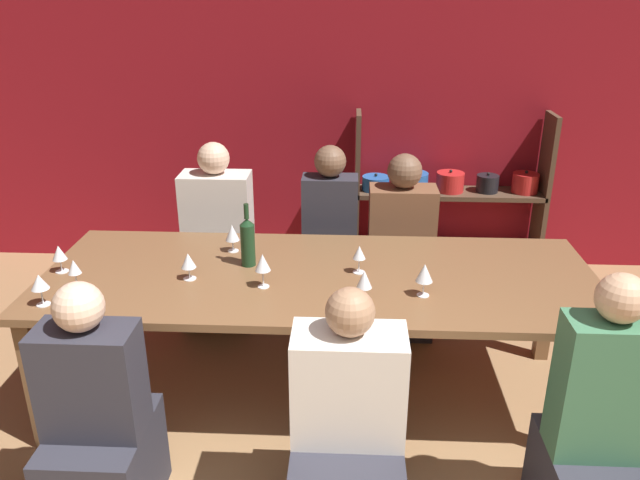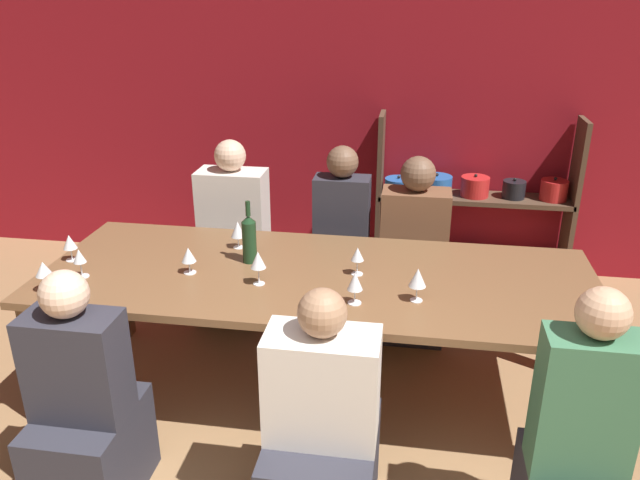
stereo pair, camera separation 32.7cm
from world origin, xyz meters
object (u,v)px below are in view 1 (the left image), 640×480
object	(u,v)px
wine_bottle_green	(248,241)
person_near_c	(100,436)
shelf_unit	(449,218)
person_far_c	(400,265)
wine_glass_red_a	(424,274)
wine_glass_red_d	(232,233)
wine_glass_red_c	(59,254)
wine_glass_empty_b	(74,268)
wine_glass_empty_a	(39,283)
person_near_b	(592,442)
wine_glass_white_a	(359,254)
wine_glass_red_e	(364,280)
person_far_a	(330,262)
person_near_a	(347,444)
wine_glass_red_f	(263,263)
wine_glass_red_b	(188,261)
dining_table	(319,286)
person_far_b	(220,255)

from	to	relation	value
wine_bottle_green	person_near_c	size ratio (longest dim) A/B	0.31
shelf_unit	person_far_c	distance (m)	0.98
wine_glass_red_a	wine_glass_red_d	world-z (taller)	wine_glass_red_a
wine_glass_red_c	wine_glass_empty_b	world-z (taller)	wine_glass_empty_b
wine_glass_red_a	wine_glass_empty_a	xyz separation A→B (m)	(-1.79, -0.18, -0.00)
wine_glass_empty_a	wine_glass_red_d	size ratio (longest dim) A/B	0.98
person_near_b	wine_glass_white_a	bearing A→B (deg)	136.97
wine_glass_empty_a	wine_glass_empty_b	bearing A→B (deg)	63.28
wine_glass_empty_a	wine_glass_red_e	bearing A→B (deg)	4.23
person_far_a	shelf_unit	bearing A→B (deg)	-134.78
wine_glass_white_a	person_near_a	world-z (taller)	person_near_a
shelf_unit	person_near_b	xyz separation A→B (m)	(0.22, -2.58, -0.01)
person_near_c	person_far_c	size ratio (longest dim) A/B	0.94
wine_glass_empty_a	shelf_unit	bearing A→B (deg)	43.80
person_near_a	shelf_unit	bearing A→B (deg)	73.33
shelf_unit	person_near_a	size ratio (longest dim) A/B	1.31
wine_glass_red_a	wine_glass_red_c	world-z (taller)	wine_glass_red_a
wine_glass_red_c	person_far_c	world-z (taller)	person_far_c
wine_glass_red_c	wine_glass_red_d	xyz separation A→B (m)	(0.85, 0.31, 0.01)
person_near_a	wine_glass_red_a	bearing A→B (deg)	61.15
person_near_a	person_far_c	size ratio (longest dim) A/B	0.94
wine_glass_red_f	person_far_a	size ratio (longest dim) A/B	0.14
shelf_unit	person_near_a	world-z (taller)	shelf_unit
wine_glass_red_b	wine_glass_red_e	bearing A→B (deg)	-12.54
wine_bottle_green	wine_glass_empty_b	xyz separation A→B (m)	(-0.81, -0.32, -0.03)
wine_glass_red_a	wine_glass_white_a	size ratio (longest dim) A/B	1.12
wine_glass_red_d	wine_glass_empty_b	size ratio (longest dim) A/B	1.04
wine_glass_red_d	person_near_b	bearing A→B (deg)	-34.34
dining_table	person_near_b	bearing A→B (deg)	-36.57
wine_glass_red_d	person_far_b	bearing A→B (deg)	109.08
wine_glass_red_d	person_near_a	xyz separation A→B (m)	(0.66, -1.13, -0.47)
wine_glass_white_a	person_near_b	xyz separation A→B (m)	(0.94, -0.88, -0.43)
person_far_a	wine_glass_red_a	bearing A→B (deg)	115.44
wine_glass_red_d	wine_glass_red_e	size ratio (longest dim) A/B	0.99
wine_glass_red_d	wine_glass_red_f	xyz separation A→B (m)	(0.23, -0.44, 0.02)
wine_glass_red_c	person_near_b	xyz separation A→B (m)	(2.50, -0.81, -0.42)
dining_table	wine_glass_red_f	distance (m)	0.37
wine_glass_red_f	wine_glass_empty_b	size ratio (longest dim) A/B	1.15
shelf_unit	wine_glass_red_f	world-z (taller)	shelf_unit
person_near_c	person_near_a	bearing A→B (deg)	0.86
wine_glass_red_b	wine_glass_red_d	bearing A→B (deg)	66.64
wine_glass_white_a	person_near_a	distance (m)	1.01
dining_table	wine_glass_empty_a	size ratio (longest dim) A/B	18.35
wine_glass_empty_a	wine_glass_red_c	xyz separation A→B (m)	(-0.07, 0.36, -0.01)
wine_bottle_green	wine_glass_red_a	size ratio (longest dim) A/B	2.06
wine_glass_red_b	person_far_b	xyz separation A→B (m)	(-0.07, 1.03, -0.42)
shelf_unit	wine_glass_red_d	size ratio (longest dim) A/B	9.16
wine_glass_empty_a	wine_glass_red_d	xyz separation A→B (m)	(0.78, 0.67, -0.01)
shelf_unit	person_near_c	distance (m)	3.17
wine_glass_red_c	wine_glass_red_e	world-z (taller)	wine_glass_red_e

